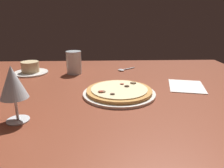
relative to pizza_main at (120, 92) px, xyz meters
The scene contains 7 objects.
dining_table 11.13cm from the pizza_main, 123.34° to the left, with size 150.00×110.00×4.00cm, color brown.
pizza_main is the anchor object (origin of this frame).
ramekin_on_saucer 55.21cm from the pizza_main, 143.00° to the left, with size 17.54×17.54×6.28cm.
wine_glass_far 38.58cm from the pizza_main, 147.18° to the right, with size 7.88×7.88×16.71cm.
water_glass 38.88cm from the pizza_main, 123.27° to the left, with size 7.74×7.74×11.67cm.
paper_menu 31.12cm from the pizza_main, 17.34° to the left, with size 14.27×17.42×0.30cm, color white.
spoon 37.89cm from the pizza_main, 82.67° to the left, with size 10.54×8.53×1.00cm.
Camera 1 is at (-0.32, -87.88, 34.25)cm, focal length 35.04 mm.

